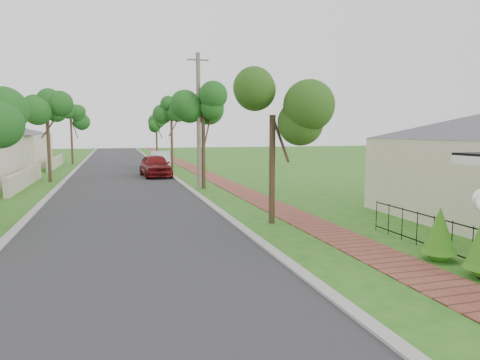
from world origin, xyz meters
name	(u,v)px	position (x,y,z in m)	size (l,w,h in m)	color
ground	(286,286)	(0.00, 0.00, 0.00)	(160.00, 160.00, 0.00)	#256718
road	(122,183)	(-3.00, 20.00, 0.00)	(7.00, 120.00, 0.02)	#28282B
kerb_right	(179,181)	(0.65, 20.00, 0.00)	(0.30, 120.00, 0.10)	#9E9E99
kerb_left	(61,185)	(-6.65, 20.00, 0.00)	(0.30, 120.00, 0.10)	#9E9E99
sidewalk	(217,180)	(3.25, 20.00, 0.00)	(1.50, 120.00, 0.03)	brown
picket_fence	(473,245)	(4.90, 0.00, 0.53)	(0.03, 8.02, 1.00)	black
street_trees	(120,115)	(-2.87, 26.84, 4.54)	(10.70, 37.65, 5.89)	#382619
parked_car_red	(155,166)	(-0.59, 23.32, 0.81)	(1.91, 4.76, 1.62)	maroon
parked_car_white	(160,160)	(0.39, 29.32, 0.78)	(1.65, 4.74, 1.56)	silver
near_tree	(273,113)	(1.95, 6.04, 3.92)	(1.92, 1.92, 4.93)	#382619
utility_pole	(199,121)	(1.23, 15.98, 3.89)	(1.20, 0.24, 7.67)	#706657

